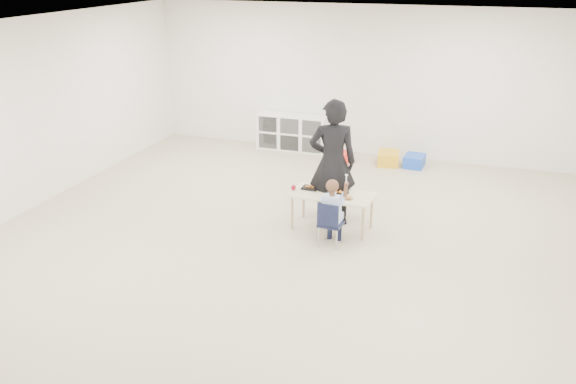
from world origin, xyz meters
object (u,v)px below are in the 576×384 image
(table, at_px, (332,211))
(child, at_px, (331,211))
(chair_near, at_px, (331,223))
(adult, at_px, (333,163))
(cubby_shelf, at_px, (293,132))

(table, relative_size, child, 1.18)
(table, bearing_deg, chair_near, -73.47)
(table, relative_size, chair_near, 1.86)
(child, relative_size, adult, 0.55)
(chair_near, relative_size, cubby_shelf, 0.45)
(chair_near, xyz_separation_m, cubby_shelf, (-1.86, 3.94, 0.04))
(child, bearing_deg, table, 106.53)
(child, xyz_separation_m, adult, (-0.19, 0.72, 0.41))
(child, height_order, cubby_shelf, child)
(cubby_shelf, xyz_separation_m, adult, (1.67, -3.21, 0.56))
(table, xyz_separation_m, cubby_shelf, (-1.74, 3.42, 0.08))
(cubby_shelf, height_order, adult, adult)
(table, distance_m, chair_near, 0.53)
(table, bearing_deg, cubby_shelf, 119.98)
(table, bearing_deg, adult, 110.39)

